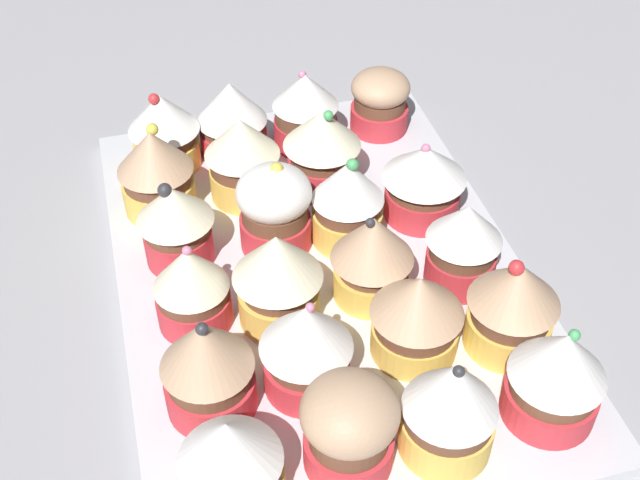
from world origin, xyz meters
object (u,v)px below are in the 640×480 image
at_px(cupcake_0, 557,375).
at_px(cupcake_4, 380,101).
at_px(cupcake_7, 372,255).
at_px(cupcake_9, 322,147).
at_px(cupcake_6, 417,314).
at_px(cupcake_12, 306,346).
at_px(cupcake_22, 164,129).
at_px(cupcake_10, 305,109).
at_px(cupcake_20, 176,222).
at_px(cupcake_1, 513,304).
at_px(cupcake_5, 450,407).
at_px(cupcake_18, 207,366).
at_px(cupcake_2, 463,243).
at_px(cupcake_8, 348,202).
at_px(cupcake_14, 275,208).
at_px(cupcake_3, 424,180).
at_px(cupcake_15, 243,157).
at_px(cupcake_17, 230,460).
at_px(cupcake_21, 156,170).
at_px(cupcake_13, 278,277).
at_px(cupcake_16, 232,117).
at_px(baking_tray, 320,274).
at_px(cupcake_11, 349,426).
at_px(cupcake_19, 191,286).

distance_m(cupcake_0, cupcake_4, 0.33).
bearing_deg(cupcake_7, cupcake_9, 0.25).
relative_size(cupcake_6, cupcake_12, 0.91).
xyz_separation_m(cupcake_4, cupcake_22, (-0.00, 0.20, 0.01)).
relative_size(cupcake_9, cupcake_10, 1.05).
height_order(cupcake_12, cupcake_20, cupcake_12).
relative_size(cupcake_1, cupcake_5, 0.98).
bearing_deg(cupcake_22, cupcake_18, 178.60).
height_order(cupcake_2, cupcake_9, cupcake_9).
xyz_separation_m(cupcake_10, cupcake_12, (-0.27, 0.07, 0.00)).
relative_size(cupcake_0, cupcake_8, 0.98).
bearing_deg(cupcake_14, cupcake_12, 175.43).
height_order(cupcake_3, cupcake_6, same).
distance_m(cupcake_0, cupcake_8, 0.21).
xyz_separation_m(cupcake_8, cupcake_18, (-0.13, 0.13, 0.00)).
bearing_deg(cupcake_2, cupcake_15, 43.45).
relative_size(cupcake_17, cupcake_18, 0.87).
distance_m(cupcake_15, cupcake_21, 0.07).
bearing_deg(cupcake_0, cupcake_7, 30.76).
relative_size(cupcake_10, cupcake_13, 0.94).
relative_size(cupcake_16, cupcake_20, 0.96).
height_order(cupcake_6, cupcake_9, cupcake_9).
distance_m(cupcake_18, cupcake_22, 0.27).
distance_m(cupcake_10, cupcake_17, 0.36).
bearing_deg(baking_tray, cupcake_21, 45.95).
distance_m(cupcake_4, cupcake_22, 0.20).
height_order(cupcake_0, cupcake_9, cupcake_9).
relative_size(cupcake_10, cupcake_16, 1.06).
bearing_deg(cupcake_1, cupcake_11, 115.00).
relative_size(cupcake_6, cupcake_8, 0.88).
bearing_deg(cupcake_18, cupcake_22, -1.40).
relative_size(cupcake_1, cupcake_7, 1.04).
bearing_deg(cupcake_17, cupcake_2, -56.04).
distance_m(cupcake_8, cupcake_18, 0.19).
xyz_separation_m(cupcake_3, cupcake_7, (-0.08, 0.07, 0.00)).
distance_m(cupcake_3, cupcake_14, 0.12).
distance_m(cupcake_1, cupcake_13, 0.16).
bearing_deg(cupcake_15, cupcake_12, -179.94).
height_order(cupcake_9, cupcake_19, cupcake_9).
height_order(baking_tray, cupcake_10, cupcake_10).
height_order(cupcake_1, cupcake_9, same).
xyz_separation_m(cupcake_12, cupcake_19, (0.08, 0.06, -0.00)).
bearing_deg(cupcake_12, baking_tray, -19.75).
bearing_deg(cupcake_20, cupcake_16, -27.57).
bearing_deg(cupcake_3, baking_tray, 113.18).
height_order(cupcake_10, cupcake_16, cupcake_10).
relative_size(cupcake_15, cupcake_19, 1.06).
xyz_separation_m(cupcake_1, cupcake_5, (-0.07, 0.07, 0.00)).
bearing_deg(cupcake_17, cupcake_12, -42.60).
distance_m(cupcake_9, cupcake_21, 0.14).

